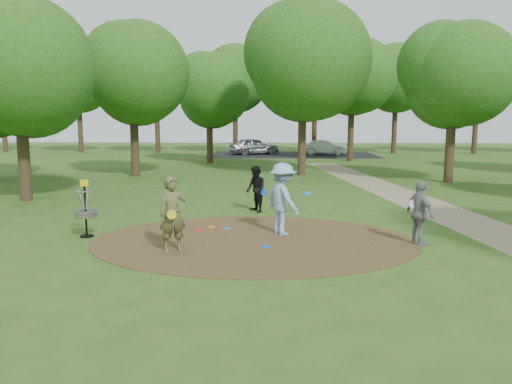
{
  "coord_description": "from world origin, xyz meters",
  "views": [
    {
      "loc": [
        0.52,
        -12.53,
        3.17
      ],
      "look_at": [
        0.0,
        1.2,
        1.1
      ],
      "focal_mm": 35.0,
      "sensor_mm": 36.0,
      "label": 1
    }
  ],
  "objects": [
    {
      "name": "player_observer_with_disc",
      "position": [
        -1.88,
        -1.09,
        0.9
      ],
      "size": [
        0.78,
        0.69,
        1.8
      ],
      "color": "brown",
      "rests_on": "ground"
    },
    {
      "name": "player_throwing_with_disc",
      "position": [
        0.74,
        0.77,
        0.98
      ],
      "size": [
        1.46,
        1.46,
        1.96
      ],
      "color": "#87B5CA",
      "rests_on": "ground"
    },
    {
      "name": "disc_ground_red",
      "position": [
        -1.6,
        1.02,
        0.03
      ],
      "size": [
        0.22,
        0.22,
        0.02
      ],
      "primitive_type": "cylinder",
      "color": "red",
      "rests_on": "dirt_clearing"
    },
    {
      "name": "player_walking_with_disc",
      "position": [
        -0.11,
        3.99,
        0.78
      ],
      "size": [
        0.87,
        0.94,
        1.55
      ],
      "color": "black",
      "rests_on": "ground"
    },
    {
      "name": "parking_lot",
      "position": [
        2.0,
        30.0,
        0.0
      ],
      "size": [
        14.0,
        8.0,
        0.01
      ],
      "primitive_type": "cube",
      "color": "black",
      "rests_on": "ground"
    },
    {
      "name": "car_right",
      "position": [
        4.77,
        29.86,
        0.63
      ],
      "size": [
        3.94,
        1.83,
        1.25
      ],
      "primitive_type": "imported",
      "rotation": [
        0.0,
        0.0,
        1.43
      ],
      "color": "#A2A5A9",
      "rests_on": "ground"
    },
    {
      "name": "disc_golf_basket",
      "position": [
        -4.5,
        0.3,
        0.87
      ],
      "size": [
        0.63,
        0.63,
        1.54
      ],
      "color": "black",
      "rests_on": "ground"
    },
    {
      "name": "dirt_clearing",
      "position": [
        0.0,
        0.0,
        0.01
      ],
      "size": [
        8.4,
        8.4,
        0.02
      ],
      "primitive_type": "cylinder",
      "color": "#47301C",
      "rests_on": "ground"
    },
    {
      "name": "disc_ground_cyan",
      "position": [
        -0.82,
        1.3,
        0.03
      ],
      "size": [
        0.22,
        0.22,
        0.02
      ],
      "primitive_type": "cylinder",
      "color": "#1787BB",
      "rests_on": "dirt_clearing"
    },
    {
      "name": "disc_ground_orange",
      "position": [
        -1.31,
        1.48,
        0.03
      ],
      "size": [
        0.22,
        0.22,
        0.02
      ],
      "primitive_type": "cylinder",
      "color": "orange",
      "rests_on": "dirt_clearing"
    },
    {
      "name": "player_waiting_with_disc",
      "position": [
        4.13,
        -0.23,
        0.81
      ],
      "size": [
        0.73,
        1.03,
        1.62
      ],
      "color": "gray",
      "rests_on": "ground"
    },
    {
      "name": "disc_ground_blue",
      "position": [
        0.32,
        -0.69,
        0.03
      ],
      "size": [
        0.22,
        0.22,
        0.02
      ],
      "primitive_type": "cylinder",
      "color": "blue",
      "rests_on": "dirt_clearing"
    },
    {
      "name": "car_left",
      "position": [
        -1.24,
        30.08,
        0.72
      ],
      "size": [
        4.55,
        3.14,
        1.44
      ],
      "primitive_type": "imported",
      "rotation": [
        0.0,
        0.0,
        1.95
      ],
      "color": "#A5A9AD",
      "rests_on": "ground"
    },
    {
      "name": "tree_ring",
      "position": [
        2.22,
        8.28,
        5.24
      ],
      "size": [
        37.55,
        45.22,
        9.16
      ],
      "color": "#332316",
      "rests_on": "ground"
    },
    {
      "name": "ground",
      "position": [
        0.0,
        0.0,
        0.0
      ],
      "size": [
        100.0,
        100.0,
        0.0
      ],
      "primitive_type": "plane",
      "color": "#2D5119",
      "rests_on": "ground"
    },
    {
      "name": "footpath",
      "position": [
        6.5,
        2.0,
        0.01
      ],
      "size": [
        7.55,
        39.89,
        0.01
      ],
      "primitive_type": "cube",
      "rotation": [
        0.0,
        0.0,
        0.14
      ],
      "color": "#8C7A5B",
      "rests_on": "ground"
    }
  ]
}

